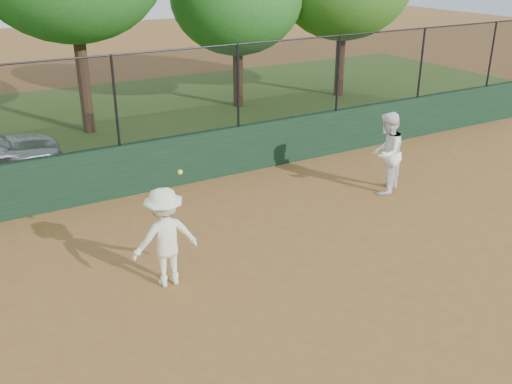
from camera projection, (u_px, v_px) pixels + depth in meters
ground at (283, 325)px, 8.56m from camera, size 80.00×80.00×0.00m
back_wall at (143, 167)px, 13.10m from camera, size 26.00×0.20×1.20m
grass_strip at (80, 127)px, 18.12m from camera, size 36.00×12.00×0.01m
player_second at (386, 153)px, 12.93m from camera, size 1.16×1.09×1.89m
player_main at (165, 237)px, 9.33m from camera, size 1.14×0.69×2.08m
fence_assembly at (136, 97)px, 12.45m from camera, size 26.00×0.06×2.00m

